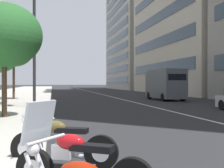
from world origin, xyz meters
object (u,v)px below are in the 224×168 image
Objects in this scene: street_lamp_with_banners at (41,26)px; street_tree_far_plaza at (4,35)px; motorcycle_far_end_row at (62,146)px; street_tree_by_lamp_post at (14,50)px; motorcycle_nearest_camera at (79,167)px; delivery_van_ahead at (165,84)px.

street_tree_far_plaza is at bearing 164.76° from street_lamp_with_banners.
motorcycle_far_end_row is at bearing -175.94° from street_lamp_with_banners.
street_tree_by_lamp_post reaches higher than street_tree_far_plaza.
street_tree_far_plaza is (8.98, 2.45, 3.32)m from motorcycle_nearest_camera.
motorcycle_nearest_camera is 23.34m from delivery_van_ahead.
street_lamp_with_banners is 1.40× the size of street_tree_by_lamp_post.
motorcycle_far_end_row is 22.41m from street_tree_by_lamp_post.
street_lamp_with_banners is 5.35m from street_tree_far_plaza.
delivery_van_ahead is (19.61, -10.25, 1.10)m from motorcycle_far_end_row.
motorcycle_nearest_camera is 0.33× the size of street_tree_by_lamp_post.
street_tree_by_lamp_post is at bearing 5.63° from street_tree_far_plaza.
street_lamp_with_banners is 1.67× the size of street_tree_far_plaza.
motorcycle_nearest_camera is 0.38× the size of delivery_van_ahead.
delivery_van_ahead is (21.04, -10.04, 1.11)m from motorcycle_nearest_camera.
street_tree_by_lamp_post is (9.19, 2.75, -0.56)m from street_lamp_with_banners.
motorcycle_nearest_camera is 0.95× the size of motorcycle_far_end_row.
street_tree_far_plaza is 14.26m from street_tree_by_lamp_post.
street_lamp_with_banners is (13.96, 1.10, 4.75)m from motorcycle_nearest_camera.
street_lamp_with_banners reaches higher than motorcycle_nearest_camera.
street_tree_by_lamp_post reaches higher than motorcycle_far_end_row.
street_lamp_with_banners reaches higher than delivery_van_ahead.
street_tree_by_lamp_post is (14.16, 1.40, 0.87)m from street_tree_far_plaza.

